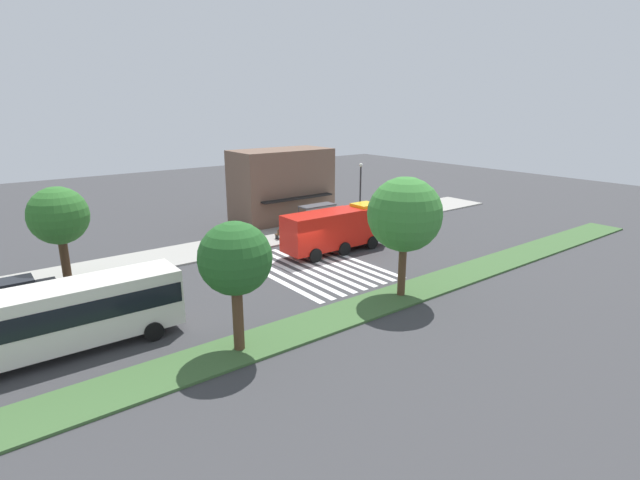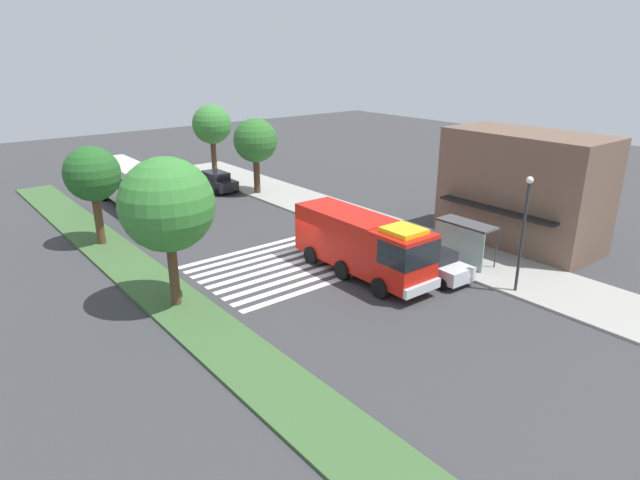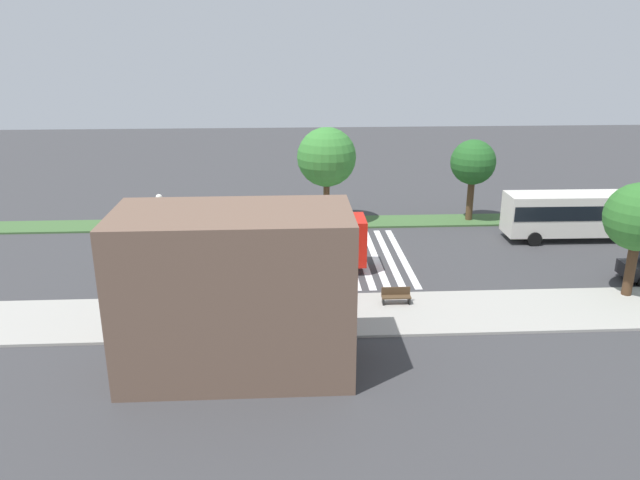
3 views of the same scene
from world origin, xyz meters
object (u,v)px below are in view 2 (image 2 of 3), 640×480
at_px(parked_car_mid, 434,263).
at_px(sidewalk_tree_west, 255,141).
at_px(median_tree_far_west, 92,175).
at_px(median_tree_west, 167,205).
at_px(parked_car_west, 217,181).
at_px(bus_stop_shelter, 462,235).
at_px(bench_west_of_shelter, 365,222).
at_px(transit_bus, 134,184).
at_px(fire_truck, 365,243).
at_px(sidewalk_tree_far_west, 212,125).
at_px(bench_near_shelter, 410,238).
at_px(street_lamp, 524,225).

bearing_deg(parked_car_mid, sidewalk_tree_west, 176.57).
distance_m(median_tree_far_west, median_tree_west, 11.45).
distance_m(parked_car_west, bus_stop_shelter, 25.18).
bearing_deg(median_tree_west, sidewalk_tree_west, 136.97).
bearing_deg(parked_car_west, bench_west_of_shelter, 9.61).
bearing_deg(bus_stop_shelter, parked_car_west, -173.87).
bearing_deg(parked_car_mid, transit_bus, -159.42).
xyz_separation_m(transit_bus, bus_stop_shelter, (23.92, 10.65, -0.16)).
relative_size(transit_bus, median_tree_west, 1.55).
height_order(fire_truck, parked_car_west, fire_truck).
distance_m(fire_truck, median_tree_far_west, 17.87).
distance_m(fire_truck, bus_stop_shelter, 6.12).
relative_size(parked_car_west, sidewalk_tree_far_west, 0.66).
xyz_separation_m(fire_truck, median_tree_west, (-3.14, -9.97, 3.28)).
relative_size(sidewalk_tree_far_west, sidewalk_tree_west, 1.08).
bearing_deg(bus_stop_shelter, bench_near_shelter, -179.97).
relative_size(parked_car_west, bus_stop_shelter, 1.33).
height_order(median_tree_far_west, median_tree_west, median_tree_west).
relative_size(fire_truck, sidewalk_tree_far_west, 1.33).
height_order(bus_stop_shelter, median_tree_far_west, median_tree_far_west).
height_order(bench_west_of_shelter, sidewalk_tree_far_west, sidewalk_tree_far_west).
xyz_separation_m(parked_car_mid, bench_near_shelter, (-4.18, 2.68, -0.28)).
bearing_deg(fire_truck, street_lamp, 36.27).
xyz_separation_m(street_lamp, sidewalk_tree_far_west, (-33.79, 0.40, 1.48)).
xyz_separation_m(sidewalk_tree_far_west, median_tree_west, (24.00, -15.13, 0.03)).
relative_size(parked_car_west, parked_car_mid, 1.05).
bearing_deg(parked_car_west, median_tree_far_west, -57.56).
xyz_separation_m(transit_bus, sidewalk_tree_far_west, (-5.59, 10.16, 3.21)).
xyz_separation_m(sidewalk_tree_west, median_tree_west, (16.21, -15.13, 0.58)).
distance_m(street_lamp, sidewalk_tree_far_west, 33.82).
relative_size(bench_west_of_shelter, median_tree_far_west, 0.25).
relative_size(parked_car_mid, sidewalk_tree_far_west, 0.62).
bearing_deg(bench_near_shelter, street_lamp, -6.10).
distance_m(street_lamp, median_tree_west, 17.75).
bearing_deg(transit_bus, bus_stop_shelter, -155.24).
distance_m(sidewalk_tree_far_west, median_tree_west, 28.37).
bearing_deg(parked_car_west, sidewalk_tree_west, 34.13).
distance_m(bus_stop_shelter, bench_west_of_shelter, 8.44).
height_order(bench_near_shelter, street_lamp, street_lamp).
relative_size(bench_near_shelter, street_lamp, 0.26).
bearing_deg(median_tree_west, parked_car_mid, 66.26).
distance_m(parked_car_mid, median_tree_far_west, 21.81).
bearing_deg(median_tree_west, transit_bus, 164.88).
bearing_deg(bench_west_of_shelter, parked_car_mid, -17.47).
distance_m(bench_near_shelter, median_tree_west, 16.38).
height_order(bench_near_shelter, bench_west_of_shelter, same).
height_order(fire_truck, transit_bus, fire_truck).
height_order(parked_car_west, sidewalk_tree_west, sidewalk_tree_west).
height_order(sidewalk_tree_far_west, median_tree_west, median_tree_west).
xyz_separation_m(sidewalk_tree_far_west, sidewalk_tree_west, (7.79, 0.00, -0.55)).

